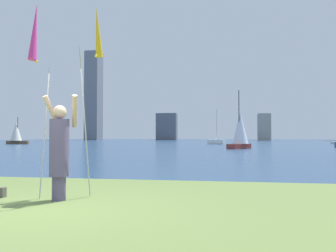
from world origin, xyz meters
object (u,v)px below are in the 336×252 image
person (60,148)px  sailboat_5 (217,142)px  sailboat_4 (240,130)px  kite_flag_left (35,37)px  sailboat_3 (16,133)px  bag (0,192)px  kite_flag_right (97,37)px

person → sailboat_5: (1.73, 45.33, -0.61)m
person → sailboat_4: 28.36m
kite_flag_left → sailboat_3: sailboat_3 is taller
kite_flag_left → bag: size_ratio=19.03×
sailboat_3 → sailboat_4: sailboat_4 is taller
sailboat_3 → sailboat_5: bearing=8.7°
person → bag: 1.59m
kite_flag_left → person: bearing=23.5°
kite_flag_right → bag: size_ratio=20.20×
kite_flag_right → sailboat_4: bearing=81.6°
sailboat_4 → sailboat_5: sailboat_4 is taller
sailboat_3 → kite_flag_left: bearing=-56.8°
person → sailboat_3: bearing=111.6°
sailboat_3 → bag: bearing=-57.5°
person → sailboat_4: sailboat_4 is taller
sailboat_5 → bag: bearing=-93.8°
sailboat_4 → kite_flag_left: bearing=-99.8°
kite_flag_left → kite_flag_right: (0.84, 1.02, 0.24)m
person → kite_flag_right: kite_flag_right is taller
person → kite_flag_left: kite_flag_left is taller
sailboat_4 → sailboat_3: bearing=157.9°
kite_flag_right → sailboat_4: sailboat_4 is taller
kite_flag_left → bag: kite_flag_left is taller
kite_flag_left → sailboat_4: bearing=80.2°
sailboat_5 → sailboat_3: bearing=-171.3°
kite_flag_right → person: bearing=-116.8°
person → kite_flag_left: size_ratio=0.54×
kite_flag_right → sailboat_5: (1.31, 44.50, -2.97)m
kite_flag_right → sailboat_5: sailboat_5 is taller
sailboat_4 → bag: bearing=-101.6°
kite_flag_right → sailboat_3: (-27.73, 40.06, -1.68)m
kite_flag_left → sailboat_4: (4.86, 28.19, -1.34)m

